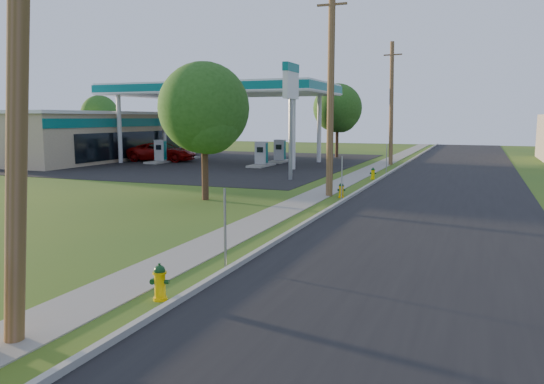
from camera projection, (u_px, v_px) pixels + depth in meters
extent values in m
plane|color=#2A511C|center=(107.00, 329.00, 9.37)|extent=(140.00, 140.00, 0.00)
cube|color=black|center=(425.00, 234.00, 16.96)|extent=(8.00, 120.00, 0.02)
cube|color=#9D9B8F|center=(306.00, 223.00, 18.40)|extent=(0.15, 120.00, 0.15)
cube|color=gray|center=(260.00, 221.00, 19.04)|extent=(1.50, 120.00, 0.03)
cube|color=black|center=(199.00, 162.00, 44.65)|extent=(26.00, 28.00, 0.02)
cylinder|color=brown|center=(18.00, 48.00, 8.00)|extent=(1.31, 0.32, 9.48)
cylinder|color=brown|center=(331.00, 92.00, 24.58)|extent=(0.32, 0.32, 9.80)
cube|color=brown|center=(332.00, 4.00, 24.03)|extent=(1.40, 0.10, 0.10)
cylinder|color=brown|center=(391.00, 104.00, 41.19)|extent=(0.49, 0.32, 9.50)
cube|color=brown|center=(393.00, 55.00, 40.67)|extent=(1.40, 0.10, 0.12)
cube|color=gray|center=(225.00, 229.00, 13.01)|extent=(0.05, 0.04, 2.00)
cube|color=gray|center=(342.00, 178.00, 23.89)|extent=(0.05, 0.04, 2.00)
cube|color=gray|center=(386.00, 159.00, 35.14)|extent=(0.05, 0.04, 2.00)
cylinder|color=silver|center=(120.00, 129.00, 43.22)|extent=(0.36, 0.36, 5.50)
cylinder|color=silver|center=(164.00, 128.00, 49.30)|extent=(0.36, 0.36, 5.50)
cylinder|color=silver|center=(293.00, 131.00, 37.79)|extent=(0.36, 0.36, 5.50)
cylinder|color=silver|center=(319.00, 129.00, 43.88)|extent=(0.36, 0.36, 5.50)
cube|color=silver|center=(220.00, 90.00, 43.10)|extent=(18.00, 9.00, 0.90)
cube|color=#056A68|center=(220.00, 90.00, 43.10)|extent=(18.15, 9.15, 0.63)
cube|color=silver|center=(220.00, 94.00, 43.15)|extent=(18.18, 9.18, 0.10)
cube|color=#9D9B8F|center=(161.00, 162.00, 43.70)|extent=(1.20, 3.20, 0.18)
cube|color=#9EA0A3|center=(160.00, 150.00, 43.57)|extent=(0.90, 0.50, 1.70)
cube|color=#056A68|center=(160.00, 150.00, 43.57)|extent=(0.94, 0.40, 1.50)
cube|color=black|center=(158.00, 147.00, 43.28)|extent=(0.50, 0.02, 0.40)
cube|color=#9D9B8F|center=(261.00, 165.00, 40.45)|extent=(1.20, 3.20, 0.18)
cube|color=#9EA0A3|center=(261.00, 153.00, 40.31)|extent=(0.90, 0.50, 1.70)
cube|color=#056A68|center=(261.00, 153.00, 40.31)|extent=(0.94, 0.40, 1.50)
cube|color=black|center=(260.00, 150.00, 40.03)|extent=(0.50, 0.02, 0.40)
cube|color=#9D9B8F|center=(186.00, 158.00, 47.39)|extent=(1.20, 3.20, 0.18)
cube|color=#9EA0A3|center=(185.00, 148.00, 47.25)|extent=(0.90, 0.50, 1.70)
cube|color=#056A68|center=(185.00, 148.00, 47.25)|extent=(0.94, 0.40, 1.50)
cube|color=black|center=(184.00, 145.00, 46.97)|extent=(0.50, 0.02, 0.40)
cube|color=#9D9B8F|center=(280.00, 161.00, 44.13)|extent=(1.20, 3.20, 0.18)
cube|color=#9EA0A3|center=(280.00, 150.00, 44.00)|extent=(0.90, 0.50, 1.70)
cube|color=#056A68|center=(280.00, 150.00, 44.00)|extent=(0.94, 0.40, 1.50)
cube|color=black|center=(279.00, 147.00, 43.72)|extent=(0.50, 0.02, 0.40)
cube|color=tan|center=(93.00, 137.00, 48.35)|extent=(10.00, 22.00, 4.00)
cube|color=#056A68|center=(138.00, 122.00, 46.36)|extent=(0.06, 22.00, 0.70)
cube|color=black|center=(139.00, 144.00, 46.62)|extent=(0.06, 16.06, 2.20)
cube|color=silver|center=(92.00, 113.00, 48.06)|extent=(10.40, 22.40, 0.25)
cylinder|color=gray|center=(291.00, 138.00, 31.39)|extent=(0.24, 0.24, 5.00)
cube|color=silver|center=(291.00, 81.00, 30.93)|extent=(0.30, 2.00, 2.00)
cube|color=#056A68|center=(291.00, 67.00, 30.82)|extent=(0.34, 2.04, 0.50)
cylinder|color=#372315|center=(205.00, 165.00, 23.90)|extent=(0.30, 0.30, 3.18)
sphere|color=#214D15|center=(204.00, 108.00, 23.54)|extent=(4.07, 4.07, 4.07)
sphere|color=#214D15|center=(209.00, 122.00, 23.21)|extent=(2.80, 2.80, 2.80)
cylinder|color=#372315|center=(337.00, 139.00, 49.64)|extent=(0.30, 0.30, 3.54)
sphere|color=#214D15|center=(337.00, 108.00, 49.25)|extent=(4.53, 4.53, 4.53)
sphere|color=#214D15|center=(341.00, 116.00, 48.92)|extent=(3.11, 3.11, 3.11)
cylinder|color=#372315|center=(101.00, 136.00, 59.86)|extent=(0.30, 0.30, 3.20)
sphere|color=#214D15|center=(100.00, 114.00, 59.50)|extent=(4.10, 4.10, 4.10)
sphere|color=#214D15|center=(101.00, 119.00, 59.17)|extent=(2.82, 2.82, 2.82)
cylinder|color=#E4B505|center=(160.00, 299.00, 10.84)|extent=(0.29, 0.29, 0.06)
cylinder|color=#E4B505|center=(160.00, 285.00, 10.81)|extent=(0.23, 0.23, 0.62)
cylinder|color=#E4B505|center=(160.00, 273.00, 10.77)|extent=(0.29, 0.29, 0.04)
sphere|color=#0F3B16|center=(160.00, 271.00, 10.76)|extent=(0.24, 0.24, 0.24)
cylinder|color=#0F3B16|center=(159.00, 265.00, 10.74)|extent=(0.05, 0.05, 0.06)
cylinder|color=#0F3B16|center=(157.00, 284.00, 10.65)|extent=(0.14, 0.14, 0.11)
cylinder|color=#0F3B16|center=(153.00, 281.00, 10.82)|extent=(0.12, 0.11, 0.09)
cylinder|color=#0F3B16|center=(167.00, 282.00, 10.77)|extent=(0.12, 0.11, 0.09)
cylinder|color=#F8B600|center=(341.00, 197.00, 24.75)|extent=(0.27, 0.27, 0.06)
cylinder|color=#F8B600|center=(341.00, 192.00, 24.71)|extent=(0.21, 0.21, 0.57)
cylinder|color=#F8B600|center=(341.00, 186.00, 24.68)|extent=(0.27, 0.27, 0.04)
sphere|color=#0A341A|center=(341.00, 185.00, 24.67)|extent=(0.22, 0.22, 0.22)
cylinder|color=#0A341A|center=(341.00, 183.00, 24.66)|extent=(0.05, 0.05, 0.06)
cylinder|color=#0A341A|center=(342.00, 190.00, 24.57)|extent=(0.14, 0.14, 0.10)
cylinder|color=#0A341A|center=(338.00, 190.00, 24.70)|extent=(0.12, 0.11, 0.09)
cylinder|color=#0A341A|center=(344.00, 190.00, 24.70)|extent=(0.12, 0.11, 0.09)
cylinder|color=#FBDD03|center=(373.00, 179.00, 32.07)|extent=(0.27, 0.27, 0.06)
cylinder|color=#FBDD03|center=(373.00, 175.00, 32.03)|extent=(0.21, 0.21, 0.58)
cylinder|color=#FBDD03|center=(373.00, 170.00, 32.00)|extent=(0.27, 0.27, 0.04)
sphere|color=#05380E|center=(373.00, 170.00, 31.99)|extent=(0.22, 0.22, 0.22)
cylinder|color=#05380E|center=(373.00, 168.00, 31.97)|extent=(0.05, 0.05, 0.06)
cylinder|color=#05380E|center=(373.00, 174.00, 31.89)|extent=(0.14, 0.14, 0.11)
cylinder|color=#05380E|center=(371.00, 173.00, 32.03)|extent=(0.12, 0.11, 0.09)
cylinder|color=#05380E|center=(375.00, 173.00, 32.01)|extent=(0.12, 0.11, 0.09)
imported|color=#760504|center=(162.00, 152.00, 45.15)|extent=(6.16, 3.54, 1.62)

